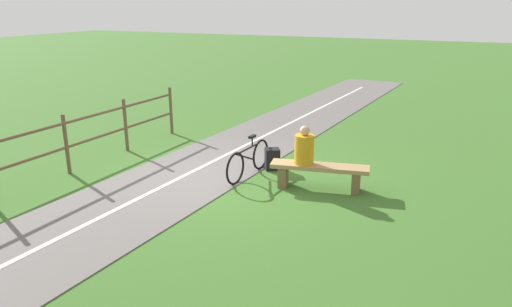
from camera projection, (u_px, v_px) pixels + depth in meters
ground_plane at (215, 177)px, 9.85m from camera, size 80.00×80.00×0.00m
paved_path at (22, 257)px, 6.73m from camera, size 4.97×36.08×0.02m
path_centre_line at (21, 257)px, 6.73m from camera, size 2.34×31.93×0.00m
bench at (319, 172)px, 9.13m from camera, size 1.90×0.77×0.49m
person_seated at (304, 148)px, 9.05m from camera, size 0.44×0.44×0.74m
bicycle at (249, 160)px, 9.77m from camera, size 0.16×1.70×0.84m
backpack at (272, 159)px, 10.22m from camera, size 0.39×0.39×0.46m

